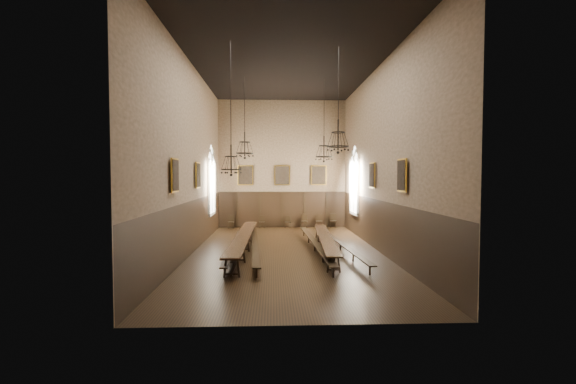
{
  "coord_description": "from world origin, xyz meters",
  "views": [
    {
      "loc": [
        -0.64,
        -18.31,
        3.7
      ],
      "look_at": [
        0.13,
        1.5,
        2.84
      ],
      "focal_mm": 24.0,
      "sensor_mm": 36.0,
      "label": 1
    }
  ],
  "objects": [
    {
      "name": "portrait_right_0",
      "position": [
        4.38,
        1.0,
        3.7
      ],
      "size": [
        0.12,
        1.0,
        1.3
      ],
      "color": "gold",
      "rests_on": "wall_right"
    },
    {
      "name": "bench_left_inner",
      "position": [
        -1.53,
        0.22,
        0.3
      ],
      "size": [
        0.94,
        10.4,
        0.47
      ],
      "rotation": [
        0.0,
        0.0,
        0.06
      ],
      "color": "black",
      "rests_on": "floor"
    },
    {
      "name": "wainscot_panelling",
      "position": [
        0.0,
        0.0,
        1.25
      ],
      "size": [
        9.0,
        18.0,
        2.5
      ],
      "primitive_type": null,
      "color": "black",
      "rests_on": "floor"
    },
    {
      "name": "table_left",
      "position": [
        -2.09,
        0.22,
        0.41
      ],
      "size": [
        0.84,
        10.44,
        0.81
      ],
      "rotation": [
        0.0,
        0.0,
        -0.01
      ],
      "color": "black",
      "rests_on": "floor"
    },
    {
      "name": "table_right",
      "position": [
        1.9,
        0.2,
        0.36
      ],
      "size": [
        1.18,
        9.17,
        0.71
      ],
      "rotation": [
        0.0,
        0.0,
        -0.06
      ],
      "color": "black",
      "rests_on": "floor"
    },
    {
      "name": "portrait_back_1",
      "position": [
        0.0,
        8.88,
        3.7
      ],
      "size": [
        1.1,
        0.12,
        1.4
      ],
      "color": "gold",
      "rests_on": "wall_back"
    },
    {
      "name": "ceiling",
      "position": [
        0.0,
        0.0,
        9.01
      ],
      "size": [
        9.0,
        18.0,
        0.02
      ],
      "primitive_type": "cube",
      "color": "black",
      "rests_on": "ground"
    },
    {
      "name": "wall_right",
      "position": [
        4.51,
        0.0,
        4.5
      ],
      "size": [
        0.02,
        18.0,
        9.0
      ],
      "primitive_type": "cube",
      "color": "#93775A",
      "rests_on": "ground"
    },
    {
      "name": "bench_left_outer",
      "position": [
        -2.51,
        0.04,
        0.28
      ],
      "size": [
        0.5,
        9.61,
        0.43
      ],
      "rotation": [
        0.0,
        0.0,
        0.02
      ],
      "color": "black",
      "rests_on": "floor"
    },
    {
      "name": "chandelier_front_left",
      "position": [
        -2.31,
        -2.9,
        4.3
      ],
      "size": [
        0.8,
        0.8,
        5.21
      ],
      "color": "black",
      "rests_on": "ceiling"
    },
    {
      "name": "wall_front",
      "position": [
        0.0,
        -9.01,
        4.5
      ],
      "size": [
        9.0,
        0.02,
        9.0
      ],
      "primitive_type": "cube",
      "color": "#93775A",
      "rests_on": "ground"
    },
    {
      "name": "chandelier_back_right",
      "position": [
        2.18,
        2.99,
        5.01
      ],
      "size": [
        0.93,
        0.93,
        4.43
      ],
      "color": "black",
      "rests_on": "ceiling"
    },
    {
      "name": "bench_right_outer",
      "position": [
        2.63,
        0.16,
        0.28
      ],
      "size": [
        0.95,
        9.83,
        0.44
      ],
      "rotation": [
        0.0,
        0.0,
        0.07
      ],
      "color": "black",
      "rests_on": "floor"
    },
    {
      "name": "chair_6",
      "position": [
        2.6,
        8.53,
        0.29
      ],
      "size": [
        0.46,
        0.46,
        0.97
      ],
      "rotation": [
        0.0,
        0.0,
        -0.07
      ],
      "color": "black",
      "rests_on": "floor"
    },
    {
      "name": "portrait_back_0",
      "position": [
        -2.6,
        8.88,
        3.7
      ],
      "size": [
        1.1,
        0.12,
        1.4
      ],
      "color": "gold",
      "rests_on": "wall_back"
    },
    {
      "name": "wall_back",
      "position": [
        0.0,
        9.01,
        4.5
      ],
      "size": [
        9.0,
        0.02,
        9.0
      ],
      "primitive_type": "cube",
      "color": "#93775A",
      "rests_on": "ground"
    },
    {
      "name": "portrait_left_1",
      "position": [
        -4.38,
        -3.5,
        3.7
      ],
      "size": [
        0.12,
        1.0,
        1.3
      ],
      "color": "gold",
      "rests_on": "wall_left"
    },
    {
      "name": "window_right",
      "position": [
        4.43,
        5.5,
        3.4
      ],
      "size": [
        0.2,
        2.2,
        4.6
      ],
      "primitive_type": null,
      "color": "white",
      "rests_on": "wall_right"
    },
    {
      "name": "chandelier_back_left",
      "position": [
        -2.17,
        2.66,
        5.16
      ],
      "size": [
        0.94,
        0.94,
        4.27
      ],
      "color": "black",
      "rests_on": "ceiling"
    },
    {
      "name": "bench_right_inner",
      "position": [
        1.38,
        0.2,
        0.3
      ],
      "size": [
        0.65,
        10.44,
        0.47
      ],
      "rotation": [
        0.0,
        0.0,
        0.03
      ],
      "color": "black",
      "rests_on": "floor"
    },
    {
      "name": "chandelier_front_right",
      "position": [
        2.06,
        -2.38,
        5.16
      ],
      "size": [
        0.91,
        0.91,
        4.27
      ],
      "color": "black",
      "rests_on": "ceiling"
    },
    {
      "name": "wall_left",
      "position": [
        -4.51,
        0.0,
        4.5
      ],
      "size": [
        0.02,
        18.0,
        9.0
      ],
      "primitive_type": "cube",
      "color": "#93775A",
      "rests_on": "ground"
    },
    {
      "name": "chair_4",
      "position": [
        0.38,
        8.55,
        0.26
      ],
      "size": [
        0.46,
        0.46,
        0.86
      ],
      "rotation": [
        0.0,
        0.0,
        -0.23
      ],
      "color": "black",
      "rests_on": "floor"
    },
    {
      "name": "window_left",
      "position": [
        -4.43,
        5.5,
        3.4
      ],
      "size": [
        0.2,
        2.2,
        4.6
      ],
      "primitive_type": null,
      "color": "white",
      "rests_on": "wall_left"
    },
    {
      "name": "chair_2",
      "position": [
        -1.43,
        8.56,
        0.27
      ],
      "size": [
        0.39,
        0.39,
        0.88
      ],
      "rotation": [
        0.0,
        0.0,
        0.01
      ],
      "color": "black",
      "rests_on": "floor"
    },
    {
      "name": "chair_7",
      "position": [
        3.58,
        8.52,
        0.3
      ],
      "size": [
        0.48,
        0.48,
        1.0
      ],
      "rotation": [
        0.0,
        0.0,
        -0.1
      ],
      "color": "black",
      "rests_on": "floor"
    },
    {
      "name": "portrait_right_1",
      "position": [
        4.38,
        -3.5,
        3.7
      ],
      "size": [
        0.12,
        1.0,
        1.3
      ],
      "color": "gold",
      "rests_on": "wall_right"
    },
    {
      "name": "floor",
      "position": [
        0.0,
        0.0,
        -0.01
      ],
      "size": [
        9.0,
        18.0,
        0.02
      ],
      "primitive_type": "cube",
      "color": "black",
      "rests_on": "ground"
    },
    {
      "name": "portrait_left_0",
      "position": [
        -4.38,
        1.0,
        3.7
      ],
      "size": [
        0.12,
        1.0,
        1.3
      ],
      "color": "gold",
      "rests_on": "wall_left"
    },
    {
      "name": "portrait_back_2",
      "position": [
        2.6,
        8.88,
        3.7
      ],
      "size": [
        1.1,
        0.12,
        1.4
      ],
      "color": "gold",
      "rests_on": "wall_back"
    },
    {
      "name": "chair_5",
      "position": [
        1.55,
        8.54,
        0.29
      ],
      "size": [
        0.49,
        0.49,
        0.97
      ],
      "rotation": [
        0.0,
        0.0,
        -0.16
      ],
      "color": "black",
      "rests_on": "floor"
    },
    {
      "name": "chair_0",
      "position": [
        -3.57,
        8.48,
        0.28
      ],
      "size": [
        0.42,
        0.42,
        0.92
      ],
      "rotation": [
        0.0,
        0.0,
        -0.04
      ],
      "color": "black",
      "rests_on": "floor"
    }
  ]
}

